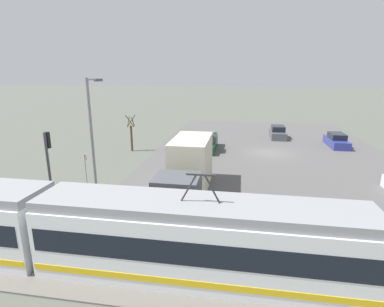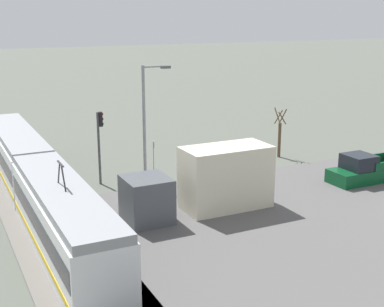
# 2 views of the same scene
# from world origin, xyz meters

# --- Properties ---
(ground_plane) EXTENTS (320.00, 320.00, 0.00)m
(ground_plane) POSITION_xyz_m (0.00, 0.00, 0.00)
(ground_plane) COLOR #565B51
(road_surface) EXTENTS (23.74, 41.09, 0.08)m
(road_surface) POSITION_xyz_m (0.00, 0.00, 0.04)
(road_surface) COLOR #565454
(road_surface) RESTS_ON ground
(rail_bed) EXTENTS (75.29, 4.40, 0.22)m
(rail_bed) POSITION_xyz_m (0.00, 20.41, 0.05)
(rail_bed) COLOR slate
(rail_bed) RESTS_ON ground
(light_rail_tram) EXTENTS (26.67, 2.61, 4.37)m
(light_rail_tram) POSITION_xyz_m (11.17, 20.41, 1.65)
(light_rail_tram) COLOR white
(light_rail_tram) RESTS_ON ground
(box_truck) EXTENTS (2.54, 8.59, 3.60)m
(box_truck) POSITION_xyz_m (6.40, 11.83, 1.74)
(box_truck) COLOR #4C5156
(box_truck) RESTS_ON ground
(pickup_truck) EXTENTS (2.05, 5.39, 1.88)m
(pickup_truck) POSITION_xyz_m (6.61, -0.23, 0.79)
(pickup_truck) COLOR #0C4723
(pickup_truck) RESTS_ON ground
(sedan_car_0) EXTENTS (1.76, 4.70, 1.48)m
(sedan_car_0) POSITION_xyz_m (-7.75, -4.32, 0.69)
(sedan_car_0) COLOR navy
(sedan_car_0) RESTS_ON ground
(sedan_car_2) EXTENTS (1.84, 4.26, 1.55)m
(sedan_car_2) POSITION_xyz_m (-1.68, -7.89, 0.72)
(sedan_car_2) COLOR #4C5156
(sedan_car_2) RESTS_ON ground
(traffic_light_pole) EXTENTS (0.28, 0.47, 4.83)m
(traffic_light_pole) POSITION_xyz_m (14.02, 15.74, 3.15)
(traffic_light_pole) COLOR #47474C
(traffic_light_pole) RESTS_ON ground
(street_tree) EXTENTS (0.93, 0.78, 3.89)m
(street_tree) POSITION_xyz_m (14.46, 1.20, 1.77)
(street_tree) COLOR brown
(street_tree) RESTS_ON ground
(street_lamp_near_crossing) EXTENTS (0.36, 1.95, 7.83)m
(street_lamp_near_crossing) POSITION_xyz_m (12.55, 12.99, 4.54)
(street_lamp_near_crossing) COLOR gray
(street_lamp_near_crossing) RESTS_ON ground
(no_parking_sign) EXTENTS (0.32, 0.08, 2.56)m
(no_parking_sign) POSITION_xyz_m (13.84, 12.07, 1.54)
(no_parking_sign) COLOR gray
(no_parking_sign) RESTS_ON ground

